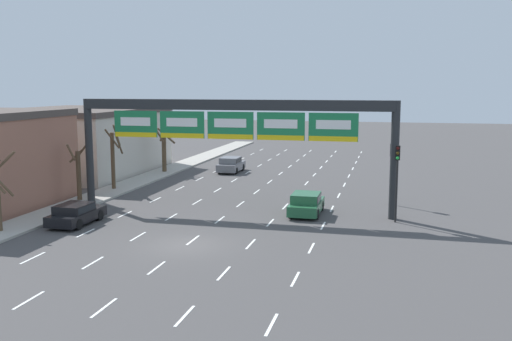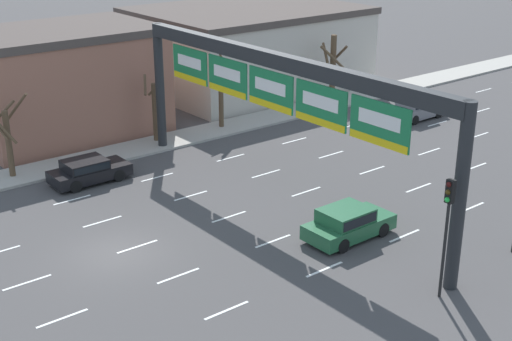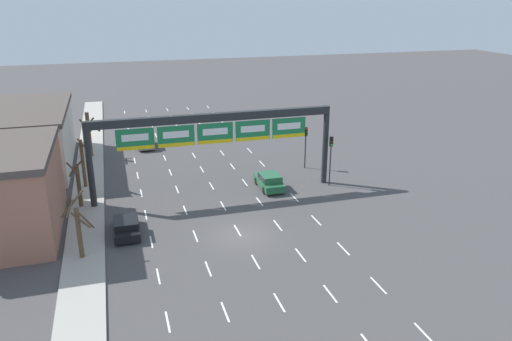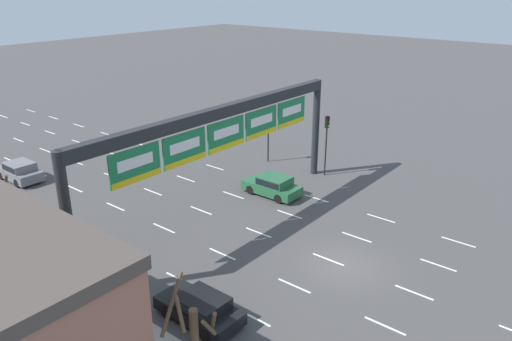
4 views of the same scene
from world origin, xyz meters
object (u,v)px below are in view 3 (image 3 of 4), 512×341
(car_black, at_px, (126,226))
(car_green, at_px, (269,181))
(traffic_light_mid_block, at_px, (306,139))
(tree_bare_second, at_px, (84,160))
(sign_gantry, at_px, (214,130))
(tree_bare_third, at_px, (78,183))
(tree_bare_furthest, at_px, (89,133))
(tree_bare_closest, at_px, (79,227))
(traffic_light_near_gantry, at_px, (331,151))
(car_grey, at_px, (145,141))

(car_black, distance_m, car_green, 14.69)
(traffic_light_mid_block, height_order, tree_bare_second, tree_bare_second)
(sign_gantry, distance_m, tree_bare_third, 12.40)
(tree_bare_furthest, bearing_deg, car_black, -82.13)
(car_green, bearing_deg, traffic_light_mid_block, 40.39)
(car_black, xyz_separation_m, tree_bare_closest, (-3.13, -2.96, 1.71))
(traffic_light_near_gantry, xyz_separation_m, tree_bare_third, (-22.68, 1.14, -1.18))
(tree_bare_second, xyz_separation_m, tree_bare_furthest, (0.30, 9.75, 0.05))
(car_grey, relative_size, tree_bare_third, 1.02)
(sign_gantry, height_order, car_green, sign_gantry)
(car_black, height_order, traffic_light_near_gantry, traffic_light_near_gantry)
(car_grey, height_order, tree_bare_second, tree_bare_second)
(car_green, relative_size, traffic_light_mid_block, 0.96)
(traffic_light_mid_block, distance_m, tree_bare_closest, 25.82)
(car_grey, bearing_deg, tree_bare_furthest, -161.28)
(traffic_light_near_gantry, bearing_deg, tree_bare_furthest, 144.55)
(car_grey, height_order, tree_bare_furthest, tree_bare_furthest)
(car_green, relative_size, traffic_light_near_gantry, 0.88)
(traffic_light_near_gantry, height_order, tree_bare_second, tree_bare_second)
(car_grey, relative_size, tree_bare_second, 0.79)
(tree_bare_closest, bearing_deg, traffic_light_near_gantry, 20.12)
(car_grey, bearing_deg, traffic_light_mid_block, -38.47)
(sign_gantry, bearing_deg, car_green, -0.18)
(tree_bare_third, distance_m, tree_bare_furthest, 14.57)
(traffic_light_near_gantry, height_order, tree_bare_furthest, tree_bare_furthest)
(sign_gantry, height_order, car_black, sign_gantry)
(traffic_light_mid_block, distance_m, tree_bare_second, 21.99)
(car_green, height_order, tree_bare_second, tree_bare_second)
(sign_gantry, bearing_deg, tree_bare_closest, -141.63)
(traffic_light_near_gantry, relative_size, tree_bare_second, 0.92)
(sign_gantry, distance_m, car_black, 11.56)
(tree_bare_second, bearing_deg, car_black, -74.04)
(traffic_light_near_gantry, relative_size, traffic_light_mid_block, 1.10)
(traffic_light_near_gantry, distance_m, tree_bare_third, 22.74)
(car_grey, xyz_separation_m, traffic_light_mid_block, (15.52, -12.33, 2.35))
(tree_bare_closest, bearing_deg, sign_gantry, 38.37)
(car_black, xyz_separation_m, traffic_light_near_gantry, (19.15, 5.21, 2.73))
(car_green, bearing_deg, tree_bare_closest, -151.40)
(tree_bare_closest, distance_m, tree_bare_second, 14.11)
(car_green, bearing_deg, tree_bare_third, 178.99)
(traffic_light_near_gantry, xyz_separation_m, tree_bare_furthest, (-22.04, 15.69, -0.58))
(sign_gantry, height_order, traffic_light_mid_block, sign_gantry)
(car_black, bearing_deg, car_green, 24.32)
(car_black, relative_size, tree_bare_furthest, 0.84)
(sign_gantry, xyz_separation_m, traffic_light_near_gantry, (10.88, -0.86, -2.61))
(car_black, relative_size, traffic_light_near_gantry, 0.87)
(car_green, distance_m, tree_bare_second, 17.46)
(car_black, xyz_separation_m, tree_bare_second, (-3.19, 11.14, 2.10))
(tree_bare_closest, distance_m, tree_bare_furthest, 23.85)
(tree_bare_furthest, bearing_deg, traffic_light_mid_block, -25.28)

